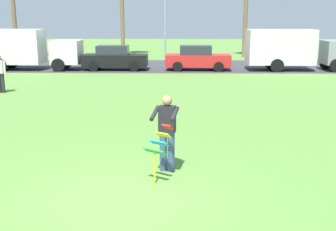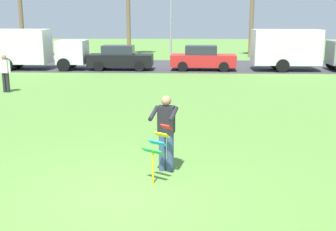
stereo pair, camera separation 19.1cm
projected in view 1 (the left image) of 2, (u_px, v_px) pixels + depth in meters
name	position (u px, v px, depth m)	size (l,w,h in m)	color
ground_plane	(119.00, 196.00, 8.13)	(120.00, 120.00, 0.00)	#568438
road_strip	(161.00, 66.00, 29.80)	(120.00, 8.00, 0.01)	#38383D
person_kite_flyer	(167.00, 130.00, 9.26)	(0.64, 0.72, 1.73)	#384772
kite_held	(159.00, 145.00, 8.71)	(0.65, 0.73, 1.18)	red
parked_truck_white_box	(23.00, 48.00, 27.30)	(6.71, 2.14, 2.62)	silver
parked_car_black	(115.00, 58.00, 27.34)	(4.20, 1.84, 1.60)	black
parked_car_red	(197.00, 58.00, 27.24)	(4.26, 1.95, 1.60)	red
parked_truck_grey_van	(293.00, 49.00, 26.98)	(6.71, 2.13, 2.62)	gray
streetlight_pole	(165.00, 9.00, 33.65)	(0.24, 1.65, 7.00)	#9E9EA3
person_walker_near	(0.00, 73.00, 19.04)	(0.56, 0.28, 1.73)	#26262B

